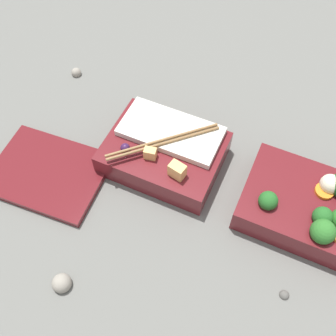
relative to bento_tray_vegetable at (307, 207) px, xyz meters
name	(u,v)px	position (x,y,z in m)	size (l,w,h in m)	color
ground_plane	(231,187)	(0.13, 0.00, -0.03)	(3.00, 3.00, 0.00)	slate
bento_tray_vegetable	(307,207)	(0.00, 0.00, 0.00)	(0.20, 0.15, 0.08)	maroon
bento_tray_rice	(164,152)	(0.25, 0.00, 0.00)	(0.20, 0.15, 0.07)	maroon
bento_lid	(48,173)	(0.43, 0.11, -0.02)	(0.19, 0.15, 0.01)	maroon
pebble_0	(76,73)	(0.52, -0.13, -0.02)	(0.02, 0.02, 0.02)	gray
pebble_1	(285,294)	(-0.01, 0.14, -0.03)	(0.02, 0.02, 0.02)	#595651
pebble_2	(62,283)	(0.30, 0.26, -0.02)	(0.03, 0.03, 0.03)	gray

